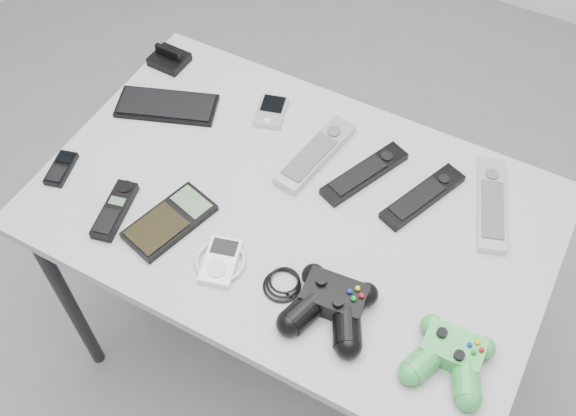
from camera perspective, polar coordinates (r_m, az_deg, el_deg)
The scene contains 15 objects.
floor at distance 2.03m, azimuth -0.91°, elevation -8.58°, with size 3.50×3.50×0.00m, color slate.
desk at distance 1.43m, azimuth 0.51°, elevation -1.17°, with size 1.04×0.67×0.70m.
pda_keyboard at distance 1.58m, azimuth -10.22°, elevation 8.54°, with size 0.23×0.10×0.01m, color black.
dock_bracket at distance 1.68m, azimuth -10.07°, elevation 12.58°, with size 0.08×0.07×0.04m, color black.
pda at distance 1.54m, azimuth -1.44°, elevation 8.19°, with size 0.06×0.10×0.02m, color #A6A6AD.
remote_silver_a at distance 1.45m, azimuth 2.36°, elevation 4.64°, with size 0.06×0.23×0.03m, color #A6A6AD.
remote_black_a at distance 1.42m, azimuth 6.50°, elevation 2.96°, with size 0.05×0.21×0.02m, color black.
remote_black_b at distance 1.41m, azimuth 11.34°, elevation 0.99°, with size 0.05×0.21×0.02m, color black.
remote_silver_b at distance 1.43m, azimuth 16.84°, elevation 0.38°, with size 0.05×0.23×0.02m, color #BBBBC2.
mobile_phone at distance 1.51m, azimuth -18.66°, elevation 3.21°, with size 0.04×0.09×0.02m, color black.
cordless_handset at distance 1.40m, azimuth -14.46°, elevation -0.17°, with size 0.04×0.14×0.02m, color black.
calculator at distance 1.36m, azimuth -9.99°, elevation -1.09°, with size 0.09×0.18×0.02m, color black.
mp3_player at distance 1.30m, azimuth -5.74°, elevation -4.49°, with size 0.10×0.10×0.02m, color white.
controller_black at distance 1.23m, azimuth 3.68°, elevation -8.08°, with size 0.27×0.17×0.05m, color black, non-canonical shape.
controller_green at distance 1.22m, azimuth 13.60°, elevation -12.03°, with size 0.15×0.16×0.05m, color #24863A, non-canonical shape.
Camera 1 is at (0.48, -0.82, 1.80)m, focal length 42.00 mm.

